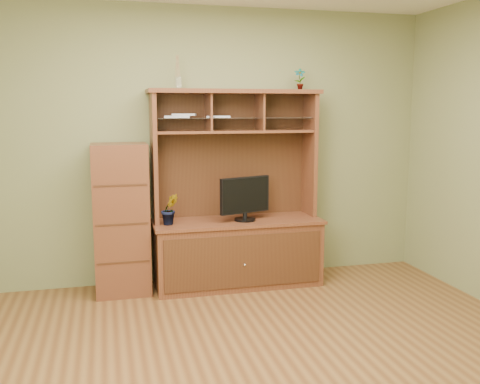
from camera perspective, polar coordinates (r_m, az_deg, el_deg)
name	(u,v)px	position (r m, az deg, el deg)	size (l,w,h in m)	color
room	(268,167)	(3.41, 2.98, 2.64)	(4.54, 4.04, 2.74)	#583519
media_hutch	(237,232)	(5.25, -0.36, -4.28)	(1.66, 0.61, 1.90)	#4C2615
monitor	(245,198)	(5.12, 0.54, -0.62)	(0.52, 0.21, 0.42)	black
orchid_plant	(170,209)	(5.00, -7.50, -1.83)	(0.16, 0.13, 0.29)	#2E521C
top_plant	(300,79)	(5.39, 6.39, 11.89)	(0.11, 0.08, 0.21)	#3C6724
reed_diffuser	(178,76)	(5.10, -6.67, 12.24)	(0.06, 0.06, 0.31)	silver
magazines	(193,116)	(5.11, -5.06, 8.08)	(0.65, 0.22, 0.04)	silver
side_cabinet	(121,219)	(5.10, -12.55, -2.84)	(0.50, 0.46, 1.40)	#4C2615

